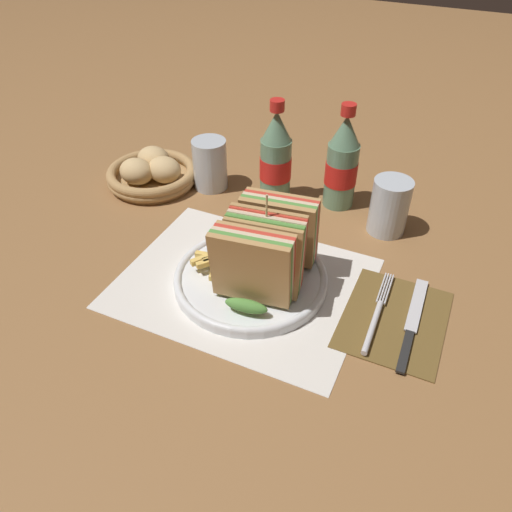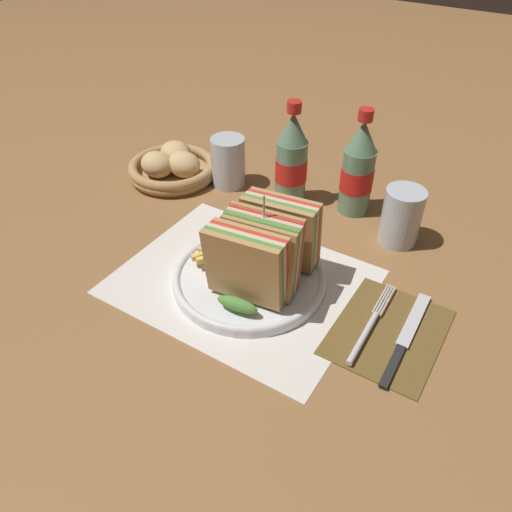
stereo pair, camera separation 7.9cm
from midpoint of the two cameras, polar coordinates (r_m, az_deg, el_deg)
name	(u,v)px [view 1 (the left image)]	position (r m, az deg, el deg)	size (l,w,h in m)	color
ground_plane	(239,275)	(0.81, -4.77, -2.35)	(4.00, 4.00, 0.00)	olive
placemat	(243,283)	(0.80, -4.27, -3.18)	(0.38, 0.30, 0.00)	silver
plate_main	(251,278)	(0.79, -3.44, -2.61)	(0.24, 0.24, 0.02)	white
club_sandwich	(266,249)	(0.74, -1.87, 0.66)	(0.12, 0.18, 0.15)	tan
fries_pile	(221,259)	(0.80, -6.89, -0.51)	(0.10, 0.10, 0.02)	#E0B756
ketchup_blob	(229,252)	(0.82, -5.90, 0.35)	(0.04, 0.03, 0.01)	maroon
napkin	(394,319)	(0.76, 12.68, -7.15)	(0.15, 0.18, 0.00)	brown
fork	(375,318)	(0.74, 10.55, -7.15)	(0.02, 0.18, 0.01)	silver
knife	(412,323)	(0.75, 14.56, -7.60)	(0.02, 0.20, 0.00)	black
coke_bottle_near	(276,159)	(0.96, -0.13, 10.94)	(0.06, 0.06, 0.20)	slate
coke_bottle_far	(342,164)	(0.95, 7.44, 10.32)	(0.06, 0.06, 0.20)	slate
glass_near	(389,210)	(0.91, 12.55, 5.10)	(0.07, 0.07, 0.10)	silver
glass_far	(210,164)	(1.02, -7.53, 10.28)	(0.07, 0.07, 0.10)	silver
bread_basket	(152,173)	(1.07, -13.92, 9.12)	(0.18, 0.18, 0.06)	#AD8451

